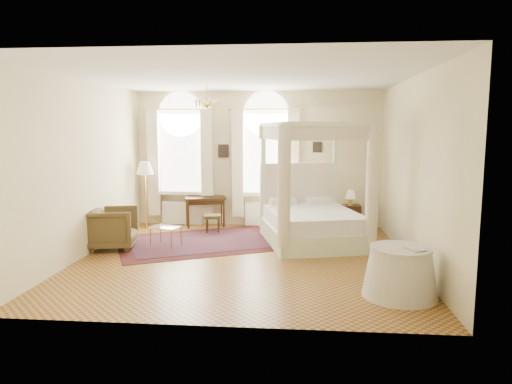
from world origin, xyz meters
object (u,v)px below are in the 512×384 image
Objects in this scene: canopy_bed at (312,216)px; coffee_table at (166,228)px; armchair at (113,228)px; nightstand at (351,217)px; floor_lamp at (145,171)px; stool at (213,218)px; writing_desk at (205,201)px; side_table at (400,272)px.

coffee_table is (-2.99, -0.51, -0.20)m from canopy_bed.
canopy_bed is at bearing -89.38° from armchair.
coffee_table is at bearing -170.29° from canopy_bed.
coffee_table is at bearing -153.72° from nightstand.
stool is at bearing -11.75° from floor_lamp.
stool is at bearing -64.92° from writing_desk.
canopy_bed is at bearing -29.51° from writing_desk.
stool is 2.36m from armchair.
writing_desk reaches higher than side_table.
side_table reaches higher than coffee_table.
coffee_table is 4.83m from side_table.
stool is (-3.24, -0.66, 0.06)m from nightstand.
floor_lamp is at bearing 120.11° from coffee_table.
canopy_bed is 6.45× the size of stool.
coffee_table is (-3.97, -1.96, 0.07)m from nightstand.
writing_desk is 5.81m from side_table.
canopy_bed reaches higher than nightstand.
writing_desk is 2.03m from coffee_table.
floor_lamp reaches higher than side_table.
stool is 0.26× the size of floor_lamp.
canopy_bed is 1.67× the size of floor_lamp.
coffee_table is (1.00, 0.29, -0.05)m from armchair.
writing_desk is 0.78m from stool.
floor_lamp is (-0.96, 1.66, 1.01)m from coffee_table.
stool is at bearing -168.52° from nightstand.
canopy_bed is 2.47× the size of writing_desk.
floor_lamp is at bearing 140.76° from side_table.
writing_desk is 1.56× the size of coffee_table.
floor_lamp is at bearing 168.25° from stool.
canopy_bed is 4.60× the size of nightstand.
floor_lamp is 6.66m from side_table.
nightstand is (0.98, 1.45, -0.28)m from canopy_bed.
writing_desk is 1.20× the size of armchair.
armchair is 1.30× the size of coffee_table.
armchair reaches higher than nightstand.
armchair is (-3.99, -0.80, -0.16)m from canopy_bed.
floor_lamp is (-1.39, -0.30, 0.75)m from writing_desk.
stool is (0.31, -0.66, -0.28)m from writing_desk.
stool is 0.60× the size of coffee_table.
stool reaches higher than coffee_table.
stool is 0.40× the size of side_table.
canopy_bed is 3.84× the size of coffee_table.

